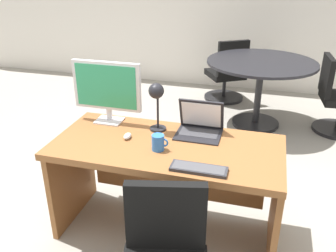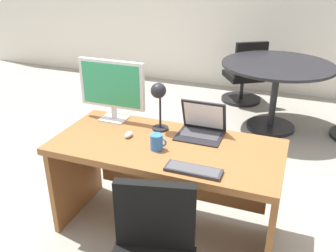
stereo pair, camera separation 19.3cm
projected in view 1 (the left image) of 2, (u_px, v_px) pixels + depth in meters
The scene contains 11 objects.
ground at pixel (203, 142), 4.10m from camera, with size 12.00×12.00×0.00m, color gray.
desk at pixel (168, 166), 2.60m from camera, with size 1.56×0.73×0.74m.
monitor at pixel (107, 88), 2.71m from camera, with size 0.53×0.16×0.47m.
laptop at pixel (200, 123), 2.62m from camera, with size 0.32×0.27×0.25m.
keyboard at pixel (199, 169), 2.17m from camera, with size 0.34×0.11×0.02m.
mouse at pixel (127, 136), 2.55m from camera, with size 0.05×0.08×0.04m.
desk_lamp at pixel (157, 97), 2.56m from camera, with size 0.12×0.14×0.37m.
coffee_mug at pixel (158, 143), 2.39m from camera, with size 0.11×0.08×0.11m.
meeting_table at pixel (260, 77), 4.29m from camera, with size 1.26×1.26×0.80m.
meeting_chair_near at pixel (336, 102), 4.24m from camera, with size 0.56×0.56×0.89m.
meeting_chair_far at pixel (227, 77), 5.17m from camera, with size 0.63×0.64×0.89m.
Camera 1 is at (0.61, -2.11, 1.90)m, focal length 39.10 mm.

